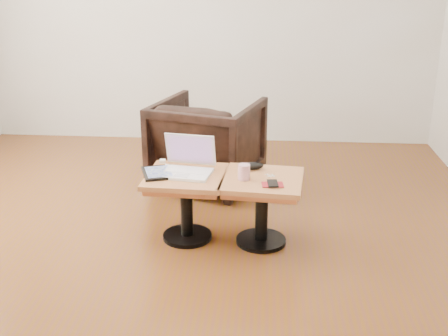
# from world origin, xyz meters

# --- Properties ---
(room_shell) EXTENTS (4.52, 4.52, 2.71)m
(room_shell) POSITION_xyz_m (0.00, 0.00, 1.35)
(room_shell) COLOR brown
(room_shell) RESTS_ON ground
(side_table_left) EXTENTS (0.52, 0.52, 0.46)m
(side_table_left) POSITION_xyz_m (0.09, -0.01, 0.34)
(side_table_left) COLOR black
(side_table_left) RESTS_ON ground
(side_table_right) EXTENTS (0.55, 0.55, 0.46)m
(side_table_right) POSITION_xyz_m (0.58, -0.03, 0.34)
(side_table_right) COLOR black
(side_table_right) RESTS_ON ground
(laptop) EXTENTS (0.37, 0.34, 0.24)m
(laptop) POSITION_xyz_m (0.09, 0.03, 0.50)
(laptop) COLOR white
(laptop) RESTS_ON side_table_left
(tablet) EXTENTS (0.27, 0.30, 0.02)m
(tablet) POSITION_xyz_m (-0.09, -0.02, 0.47)
(tablet) COLOR black
(tablet) RESTS_ON side_table_left
(charging_adapter) EXTENTS (0.04, 0.04, 0.02)m
(charging_adapter) POSITION_xyz_m (-0.10, 0.20, 0.47)
(charging_adapter) COLOR white
(charging_adapter) RESTS_ON side_table_left
(glasses_case) EXTENTS (0.17, 0.11, 0.05)m
(glasses_case) POSITION_xyz_m (0.51, 0.11, 0.48)
(glasses_case) COLOR black
(glasses_case) RESTS_ON side_table_right
(striped_cup) EXTENTS (0.08, 0.08, 0.10)m
(striped_cup) POSITION_xyz_m (0.47, -0.07, 0.51)
(striped_cup) COLOR #C04869
(striped_cup) RESTS_ON side_table_right
(earbuds_tangle) EXTENTS (0.07, 0.04, 0.01)m
(earbuds_tangle) POSITION_xyz_m (0.64, -0.00, 0.46)
(earbuds_tangle) COLOR white
(earbuds_tangle) RESTS_ON side_table_right
(phone_on_sleeve) EXTENTS (0.14, 0.12, 0.02)m
(phone_on_sleeve) POSITION_xyz_m (0.65, -0.15, 0.46)
(phone_on_sleeve) COLOR maroon
(phone_on_sleeve) RESTS_ON side_table_right
(armchair) EXTENTS (0.97, 0.99, 0.72)m
(armchair) POSITION_xyz_m (0.13, 0.96, 0.36)
(armchair) COLOR black
(armchair) RESTS_ON ground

